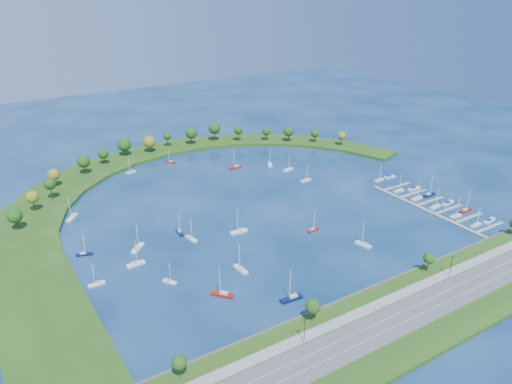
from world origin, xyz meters
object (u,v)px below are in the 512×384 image
moored_boat_14 (72,217)px  moored_boat_5 (138,247)px  moored_boat_2 (84,254)px  docked_boat_3 (466,210)px  moored_boat_3 (97,283)px  moored_boat_19 (131,171)px  moored_boat_11 (170,162)px  moored_boat_13 (306,180)px  moored_boat_18 (241,269)px  docked_boat_8 (399,190)px  docked_boat_7 (429,194)px  docked_boat_10 (379,179)px  moored_boat_4 (270,164)px  moored_boat_10 (313,229)px  docked_boat_9 (414,188)px  moored_boat_0 (235,167)px  moored_boat_7 (180,232)px  moored_boat_9 (363,244)px  docked_boat_5 (448,203)px  moored_boat_1 (288,169)px  docked_boat_4 (435,206)px  docked_boat_0 (476,224)px  moored_boat_8 (291,298)px  harbor_tower (151,146)px  docked_boat_11 (390,177)px  moored_boat_15 (169,281)px  moored_boat_17 (239,231)px  docked_boat_6 (417,198)px  docked_boat_1 (489,220)px  moored_boat_16 (136,263)px  docked_boat_2 (456,215)px  moored_boat_6 (191,238)px  dock_system (434,207)px

moored_boat_14 → moored_boat_5: bearing=58.9°
moored_boat_2 → docked_boat_3: 207.33m
moored_boat_3 → moored_boat_19: (58.16, 122.46, -0.02)m
moored_boat_11 → moored_boat_13: size_ratio=0.93×
moored_boat_18 → docked_boat_8: bearing=-83.4°
moored_boat_19 → docked_boat_7: 194.50m
docked_boat_3 → docked_boat_10: bearing=92.5°
moored_boat_4 → moored_boat_10: size_ratio=1.20×
moored_boat_5 → moored_boat_14: 54.96m
docked_boat_3 → docked_boat_9: (-0.03, 37.61, -0.27)m
moored_boat_0 → moored_boat_7: moored_boat_0 is taller
moored_boat_9 → docked_boat_5: (76.56, 10.17, -0.22)m
moored_boat_4 → moored_boat_14: size_ratio=0.93×
moored_boat_1 → docked_boat_4: (36.84, -94.42, 0.01)m
moored_boat_0 → docked_boat_9: size_ratio=1.47×
moored_boat_10 → moored_boat_19: size_ratio=1.10×
moored_boat_5 → docked_boat_0: (162.22, -72.71, -0.09)m
moored_boat_8 → docked_boat_10: size_ratio=1.36×
harbor_tower → moored_boat_14: size_ratio=0.31×
docked_boat_3 → docked_boat_4: 16.36m
moored_boat_3 → docked_boat_10: bearing=-173.4°
docked_boat_11 → moored_boat_4: bearing=138.0°
docked_boat_8 → moored_boat_18: bearing=-169.4°
moored_boat_9 → docked_boat_0: size_ratio=1.12×
moored_boat_15 → harbor_tower: bearing=129.4°
moored_boat_2 → moored_boat_17: moored_boat_17 is taller
docked_boat_6 → docked_boat_7: bearing=-7.1°
docked_boat_4 → moored_boat_15: bearing=169.5°
moored_boat_4 → moored_boat_5: bearing=-35.2°
docked_boat_6 → docked_boat_1: bearing=-80.6°
moored_boat_1 → moored_boat_18: 130.56m
moored_boat_16 → docked_boat_1: size_ratio=1.36×
moored_boat_15 → docked_boat_0: size_ratio=0.88×
moored_boat_5 → docked_boat_9: 173.89m
moored_boat_7 → docked_boat_2: size_ratio=1.00×
moored_boat_6 → moored_boat_10: moored_boat_6 is taller
moored_boat_2 → docked_boat_4: docked_boat_4 is taller
moored_boat_11 → docked_boat_11: 152.87m
moored_boat_4 → moored_boat_19: bearing=-86.4°
docked_boat_3 → docked_boat_5: size_ratio=1.40×
moored_boat_16 → moored_boat_19: 121.99m
docked_boat_11 → docked_boat_4: bearing=-97.5°
dock_system → docked_boat_11: 48.68m
moored_boat_0 → docked_boat_5: bearing=125.4°
moored_boat_10 → docked_boat_2: bearing=-31.4°
moored_boat_19 → docked_boat_3: 213.21m
docked_boat_8 → dock_system: bearing=-91.2°
docked_boat_10 → docked_boat_11: docked_boat_10 is taller
moored_boat_16 → docked_boat_6: (168.20, -18.23, -0.01)m
moored_boat_2 → docked_boat_8: moored_boat_2 is taller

